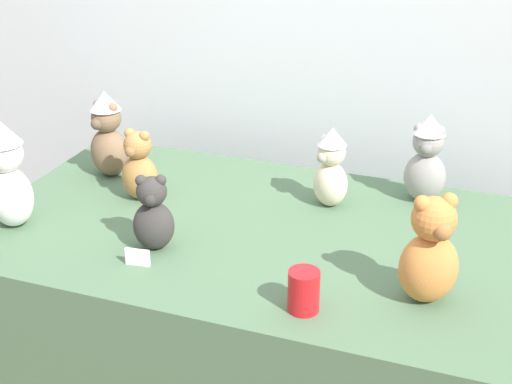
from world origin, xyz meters
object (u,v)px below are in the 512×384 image
teddy_bear_ash (426,159)px  teddy_bear_caramel (139,167)px  display_table (256,335)px  teddy_bear_snow (7,175)px  party_cup_red (304,291)px  teddy_bear_ginger (430,253)px  teddy_bear_charcoal (153,215)px  teddy_bear_mocha (108,135)px  teddy_bear_cream (331,168)px

teddy_bear_ash → teddy_bear_caramel: bearing=-160.0°
display_table → teddy_bear_snow: size_ratio=4.96×
display_table → party_cup_red: (0.26, -0.37, 0.45)m
party_cup_red → teddy_bear_snow: bearing=172.1°
teddy_bear_ginger → teddy_bear_ash: 0.59m
display_table → teddy_bear_ash: bearing=39.7°
display_table → teddy_bear_charcoal: (-0.23, -0.22, 0.50)m
teddy_bear_charcoal → teddy_bear_caramel: (-0.20, 0.28, 0.00)m
teddy_bear_mocha → teddy_bear_ash: teddy_bear_mocha is taller
teddy_bear_mocha → teddy_bear_caramel: (0.19, -0.13, -0.04)m
display_table → party_cup_red: party_cup_red is taller
teddy_bear_snow → party_cup_red: teddy_bear_snow is taller
teddy_bear_caramel → display_table: bearing=-2.1°
teddy_bear_charcoal → teddy_bear_cream: bearing=26.9°
teddy_bear_mocha → teddy_bear_charcoal: 0.57m
teddy_bear_mocha → teddy_bear_snow: 0.44m
teddy_bear_caramel → teddy_bear_ash: bearing=25.8°
teddy_bear_ash → party_cup_red: teddy_bear_ash is taller
display_table → teddy_bear_snow: teddy_bear_snow is taller
teddy_bear_caramel → party_cup_red: bearing=-25.7°
teddy_bear_ash → teddy_bear_snow: bearing=-151.5°
teddy_bear_ginger → teddy_bear_snow: 1.24m
teddy_bear_charcoal → teddy_bear_caramel: bearing=103.3°
teddy_bear_caramel → teddy_bear_cream: bearing=22.2°
teddy_bear_charcoal → teddy_bear_snow: (-0.47, -0.02, 0.06)m
teddy_bear_ash → party_cup_red: 0.77m
teddy_bear_cream → teddy_bear_snow: (-0.87, -0.46, 0.04)m
party_cup_red → teddy_bear_ash: bearing=76.0°
teddy_bear_ginger → party_cup_red: teddy_bear_ginger is taller
teddy_bear_ginger → teddy_bear_snow: (-1.24, -0.02, 0.03)m
teddy_bear_ginger → teddy_bear_snow: teddy_bear_snow is taller
teddy_bear_cream → teddy_bear_mocha: (-0.78, -0.03, 0.02)m
teddy_bear_snow → teddy_bear_ash: size_ratio=1.14×
teddy_bear_mocha → teddy_bear_caramel: size_ratio=1.28×
teddy_bear_caramel → teddy_bear_snow: (-0.28, -0.30, 0.05)m
teddy_bear_mocha → teddy_bear_ginger: bearing=-4.8°
teddy_bear_caramel → teddy_bear_ginger: bearing=-9.8°
teddy_bear_cream → teddy_bear_snow: 0.99m
teddy_bear_caramel → party_cup_red: 0.81m
teddy_bear_caramel → teddy_bear_ash: (0.87, 0.30, 0.03)m
teddy_bear_ginger → teddy_bear_charcoal: bearing=147.6°
teddy_bear_charcoal → teddy_bear_ginger: teddy_bear_ginger is taller
display_table → teddy_bear_charcoal: bearing=-136.7°
teddy_bear_ash → party_cup_red: (-0.18, -0.74, -0.09)m
display_table → teddy_bear_ginger: bearing=-22.0°
teddy_bear_mocha → teddy_bear_cream: bearing=17.3°
teddy_bear_snow → party_cup_red: bearing=16.8°
display_table → teddy_bear_cream: teddy_bear_cream is taller
teddy_bear_ginger → teddy_bear_ash: (-0.09, 0.59, 0.01)m
teddy_bear_mocha → teddy_bear_ash: (1.06, 0.17, -0.01)m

